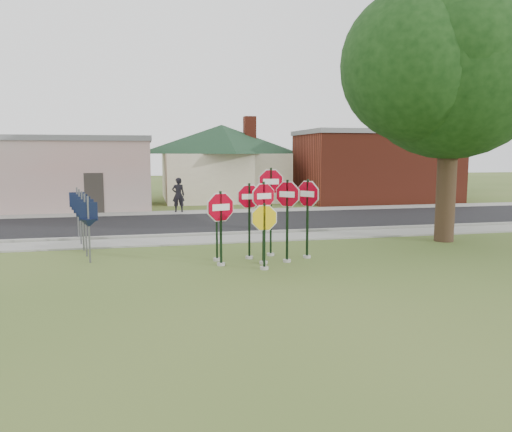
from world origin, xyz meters
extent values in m
plane|color=#3E5720|center=(0.00, 0.00, 0.00)|extent=(120.00, 120.00, 0.00)
cube|color=gray|center=(0.00, 5.50, 0.03)|extent=(60.00, 1.60, 0.06)
cube|color=black|center=(0.00, 10.00, 0.02)|extent=(60.00, 7.00, 0.04)
cube|color=gray|center=(0.00, 14.30, 0.03)|extent=(60.00, 1.60, 0.06)
cube|color=gray|center=(0.00, 6.50, 0.07)|extent=(60.00, 0.20, 0.14)
cylinder|color=#9D9A93|center=(0.04, 1.23, 0.04)|extent=(0.24, 0.24, 0.08)
cube|color=black|center=(0.04, 1.23, 1.22)|extent=(0.07, 0.07, 2.44)
cylinder|color=white|center=(0.04, 1.23, 2.02)|extent=(0.99, 0.34, 1.04)
cylinder|color=#970014|center=(0.04, 1.23, 2.02)|extent=(0.92, 0.32, 0.97)
cube|color=white|center=(0.04, 1.23, 2.02)|extent=(0.46, 0.16, 0.17)
cylinder|color=#9D9A93|center=(-0.11, 0.53, 0.04)|extent=(0.24, 0.24, 0.08)
cube|color=black|center=(-0.11, 0.53, 0.94)|extent=(0.06, 0.05, 1.88)
cylinder|color=white|center=(-0.11, 0.53, 1.47)|extent=(1.01, 0.07, 1.01)
cylinder|color=gold|center=(-0.11, 0.53, 1.47)|extent=(0.94, 0.07, 0.94)
cylinder|color=#9D9A93|center=(-1.23, 1.28, 0.04)|extent=(0.24, 0.24, 0.08)
cube|color=black|center=(-1.23, 1.28, 1.09)|extent=(0.07, 0.07, 2.18)
cylinder|color=white|center=(-1.23, 1.28, 1.71)|extent=(1.13, 0.36, 1.17)
cylinder|color=#970014|center=(-1.23, 1.28, 1.71)|extent=(1.04, 0.34, 1.09)
cube|color=white|center=(-1.23, 1.28, 1.71)|extent=(0.52, 0.17, 0.19)
cylinder|color=#9D9A93|center=(0.78, 1.31, 0.04)|extent=(0.24, 0.24, 0.08)
cube|color=black|center=(0.78, 1.31, 1.24)|extent=(0.08, 0.08, 2.48)
cylinder|color=white|center=(0.78, 1.31, 2.05)|extent=(0.80, 0.73, 1.07)
cylinder|color=#970014|center=(0.78, 1.31, 2.05)|extent=(0.75, 0.68, 0.99)
cube|color=white|center=(0.78, 1.31, 2.05)|extent=(0.37, 0.34, 0.17)
cylinder|color=#9D9A93|center=(0.53, 2.32, 0.04)|extent=(0.24, 0.24, 0.08)
cube|color=black|center=(0.53, 2.32, 1.40)|extent=(0.07, 0.06, 2.81)
cylinder|color=white|center=(0.53, 2.32, 2.37)|extent=(1.08, 0.15, 1.09)
cylinder|color=#970014|center=(0.53, 2.32, 2.37)|extent=(1.00, 0.14, 1.01)
cube|color=white|center=(0.53, 2.32, 2.37)|extent=(0.50, 0.07, 0.17)
cylinder|color=#9D9A93|center=(-0.22, 2.04, 0.04)|extent=(0.24, 0.24, 0.08)
cube|color=black|center=(-0.22, 2.04, 1.18)|extent=(0.06, 0.05, 2.35)
cylinder|color=white|center=(-0.22, 2.04, 1.94)|extent=(1.02, 0.02, 1.02)
cylinder|color=#970014|center=(-0.22, 2.04, 1.94)|extent=(0.94, 0.02, 0.94)
cube|color=white|center=(-0.22, 2.04, 1.94)|extent=(0.47, 0.01, 0.16)
cylinder|color=#9D9A93|center=(1.56, 1.74, 0.04)|extent=(0.24, 0.24, 0.08)
cube|color=black|center=(1.56, 1.74, 1.23)|extent=(0.08, 0.08, 2.46)
cylinder|color=white|center=(1.56, 1.74, 2.01)|extent=(0.67, 0.92, 1.12)
cylinder|color=#970014|center=(1.56, 1.74, 2.01)|extent=(0.62, 0.86, 1.04)
cube|color=white|center=(1.56, 1.74, 2.01)|extent=(0.31, 0.43, 0.18)
cylinder|color=#9D9A93|center=(-1.25, 1.96, 0.04)|extent=(0.24, 0.24, 0.08)
cube|color=black|center=(-1.25, 1.96, 1.02)|extent=(0.07, 0.08, 2.04)
cylinder|color=white|center=(-1.25, 1.96, 1.61)|extent=(0.45, 0.99, 1.08)
cylinder|color=#970014|center=(-1.25, 1.96, 1.61)|extent=(0.42, 0.92, 1.00)
cube|color=white|center=(-1.25, 1.96, 1.61)|extent=(0.21, 0.46, 0.17)
cube|color=#59595E|center=(-5.00, 2.50, 1.00)|extent=(0.05, 0.05, 2.00)
cube|color=black|center=(-5.00, 2.50, 1.55)|extent=(0.55, 0.13, 0.55)
cone|color=black|center=(-5.00, 2.50, 1.20)|extent=(0.65, 0.65, 0.25)
cube|color=#59595E|center=(-5.20, 3.50, 1.00)|extent=(0.05, 0.05, 2.00)
cube|color=black|center=(-5.20, 3.50, 1.55)|extent=(0.55, 0.09, 0.55)
cone|color=black|center=(-5.20, 3.50, 1.20)|extent=(0.62, 0.62, 0.25)
cube|color=#59595E|center=(-5.40, 4.50, 1.00)|extent=(0.05, 0.05, 2.00)
cube|color=black|center=(-5.40, 4.50, 1.55)|extent=(0.55, 0.05, 0.55)
cone|color=black|center=(-5.40, 4.50, 1.20)|extent=(0.58, 0.58, 0.25)
cube|color=#59595E|center=(-5.60, 5.50, 1.00)|extent=(0.05, 0.05, 2.00)
cube|color=black|center=(-5.60, 5.50, 1.55)|extent=(0.55, 0.05, 0.55)
cone|color=black|center=(-5.60, 5.50, 1.20)|extent=(0.58, 0.58, 0.25)
cube|color=#59595E|center=(-5.80, 6.50, 1.00)|extent=(0.05, 0.05, 2.00)
cube|color=black|center=(-5.80, 6.50, 1.55)|extent=(0.55, 0.09, 0.55)
cone|color=black|center=(-5.80, 6.50, 1.20)|extent=(0.62, 0.62, 0.25)
cube|color=beige|center=(-9.00, 18.00, 2.00)|extent=(12.00, 6.00, 4.00)
cube|color=slate|center=(-9.00, 18.00, 4.05)|extent=(12.20, 6.20, 0.30)
cube|color=#332D28|center=(-6.00, 15.02, 1.10)|extent=(1.00, 0.10, 2.20)
cube|color=beige|center=(2.00, 22.00, 1.60)|extent=(8.00, 8.00, 3.20)
pyramid|color=black|center=(2.00, 22.00, 5.20)|extent=(11.60, 11.60, 2.00)
cube|color=maroon|center=(4.00, 22.00, 5.00)|extent=(0.80, 0.80, 1.60)
cube|color=maroon|center=(12.00, 18.50, 2.25)|extent=(10.00, 6.00, 4.50)
cube|color=slate|center=(12.00, 18.50, 4.60)|extent=(10.20, 6.20, 0.30)
cube|color=white|center=(10.00, 15.55, 2.60)|extent=(2.00, 0.08, 0.90)
cylinder|color=#312216|center=(7.50, 3.50, 2.55)|extent=(0.70, 0.70, 5.09)
sphere|color=black|center=(7.50, 3.50, 6.55)|extent=(7.04, 7.04, 7.04)
cylinder|color=#312216|center=(22.00, 26.00, 2.00)|extent=(0.50, 0.50, 4.00)
sphere|color=black|center=(22.00, 26.00, 5.60)|extent=(5.60, 5.60, 5.60)
imported|color=black|center=(-1.57, 14.43, 1.00)|extent=(0.71, 0.49, 1.87)
camera|label=1|loc=(-3.35, -12.87, 3.28)|focal=35.00mm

